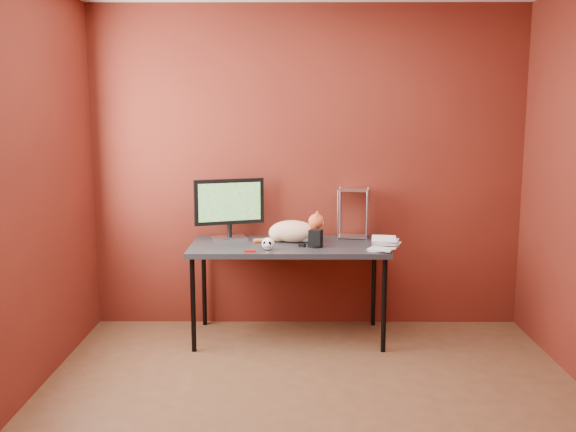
{
  "coord_description": "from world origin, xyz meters",
  "views": [
    {
      "loc": [
        -0.13,
        -3.45,
        1.76
      ],
      "look_at": [
        -0.15,
        1.15,
        1.0
      ],
      "focal_mm": 40.0,
      "sensor_mm": 36.0,
      "label": 1
    }
  ],
  "objects_px": {
    "desk": "(289,250)",
    "speaker": "(316,239)",
    "cat": "(293,231)",
    "skull_mug": "(268,244)",
    "monitor": "(229,206)",
    "book_stack": "(374,184)"
  },
  "relations": [
    {
      "from": "cat",
      "to": "book_stack",
      "type": "bearing_deg",
      "value": -9.34
    },
    {
      "from": "desk",
      "to": "book_stack",
      "type": "height_order",
      "value": "book_stack"
    },
    {
      "from": "speaker",
      "to": "book_stack",
      "type": "height_order",
      "value": "book_stack"
    },
    {
      "from": "desk",
      "to": "skull_mug",
      "type": "relative_size",
      "value": 15.41
    },
    {
      "from": "skull_mug",
      "to": "speaker",
      "type": "relative_size",
      "value": 0.74
    },
    {
      "from": "desk",
      "to": "cat",
      "type": "distance_m",
      "value": 0.16
    },
    {
      "from": "speaker",
      "to": "skull_mug",
      "type": "bearing_deg",
      "value": -144.28
    },
    {
      "from": "cat",
      "to": "speaker",
      "type": "relative_size",
      "value": 4.16
    },
    {
      "from": "desk",
      "to": "monitor",
      "type": "distance_m",
      "value": 0.59
    },
    {
      "from": "desk",
      "to": "monitor",
      "type": "relative_size",
      "value": 2.78
    },
    {
      "from": "monitor",
      "to": "skull_mug",
      "type": "xyz_separation_m",
      "value": [
        0.32,
        -0.39,
        -0.22
      ]
    },
    {
      "from": "monitor",
      "to": "cat",
      "type": "bearing_deg",
      "value": -30.27
    },
    {
      "from": "cat",
      "to": "book_stack",
      "type": "distance_m",
      "value": 0.75
    },
    {
      "from": "cat",
      "to": "skull_mug",
      "type": "height_order",
      "value": "cat"
    },
    {
      "from": "skull_mug",
      "to": "book_stack",
      "type": "distance_m",
      "value": 0.9
    },
    {
      "from": "book_stack",
      "to": "cat",
      "type": "bearing_deg",
      "value": 159.15
    },
    {
      "from": "skull_mug",
      "to": "book_stack",
      "type": "bearing_deg",
      "value": 13.99
    },
    {
      "from": "cat",
      "to": "skull_mug",
      "type": "xyz_separation_m",
      "value": [
        -0.19,
        -0.29,
        -0.04
      ]
    },
    {
      "from": "monitor",
      "to": "cat",
      "type": "xyz_separation_m",
      "value": [
        0.51,
        -0.1,
        -0.18
      ]
    },
    {
      "from": "desk",
      "to": "monitor",
      "type": "bearing_deg",
      "value": 159.61
    },
    {
      "from": "skull_mug",
      "to": "desk",
      "type": "bearing_deg",
      "value": 64.68
    },
    {
      "from": "desk",
      "to": "speaker",
      "type": "distance_m",
      "value": 0.25
    }
  ]
}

